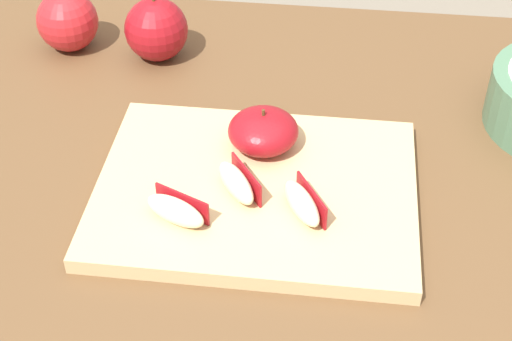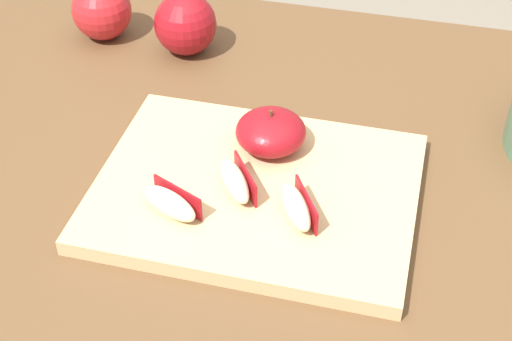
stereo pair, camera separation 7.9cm
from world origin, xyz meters
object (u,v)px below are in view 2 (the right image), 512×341
object	(u,v)px
apple_half_skin_up	(271,132)
whole_apple_crimson	(102,10)
apple_wedge_middle	(297,207)
apple_wedge_back	(236,181)
apple_wedge_near_knife	(170,203)
whole_apple_red_delicious	(185,24)
cutting_board	(256,191)

from	to	relation	value
apple_half_skin_up	whole_apple_crimson	distance (m)	0.36
apple_wedge_middle	whole_apple_crimson	world-z (taller)	whole_apple_crimson
apple_wedge_back	apple_wedge_near_knife	size ratio (longest dim) A/B	0.96
apple_half_skin_up	whole_apple_red_delicious	distance (m)	0.26
cutting_board	whole_apple_red_delicious	size ratio (longest dim) A/B	3.67
apple_wedge_back	whole_apple_red_delicious	distance (m)	0.32
apple_half_skin_up	cutting_board	bearing A→B (deg)	-90.01
apple_half_skin_up	apple_wedge_near_knife	distance (m)	0.15
apple_wedge_near_knife	whole_apple_red_delicious	bearing A→B (deg)	105.72
apple_half_skin_up	apple_wedge_near_knife	xyz separation A→B (m)	(-0.07, -0.13, -0.01)
apple_wedge_back	whole_apple_crimson	distance (m)	0.40
cutting_board	apple_wedge_back	size ratio (longest dim) A/B	5.03
apple_half_skin_up	whole_apple_red_delicious	size ratio (longest dim) A/B	0.85
apple_wedge_middle	whole_apple_crimson	bearing A→B (deg)	137.46
cutting_board	whole_apple_crimson	size ratio (longest dim) A/B	3.74
apple_wedge_near_knife	whole_apple_crimson	bearing A→B (deg)	122.61
apple_wedge_middle	whole_apple_crimson	distance (m)	0.47
apple_wedge_middle	whole_apple_crimson	xyz separation A→B (m)	(-0.34, 0.32, 0.01)
apple_wedge_near_knife	apple_wedge_middle	world-z (taller)	same
apple_half_skin_up	apple_wedge_middle	xyz separation A→B (m)	(0.05, -0.11, -0.01)
cutting_board	whole_apple_red_delicious	xyz separation A→B (m)	(-0.17, 0.27, 0.03)
apple_wedge_near_knife	apple_half_skin_up	bearing A→B (deg)	61.03
cutting_board	apple_half_skin_up	size ratio (longest dim) A/B	4.30
whole_apple_red_delicious	whole_apple_crimson	world-z (taller)	whole_apple_red_delicious
cutting_board	apple_half_skin_up	world-z (taller)	apple_half_skin_up
apple_wedge_back	whole_apple_red_delicious	world-z (taller)	whole_apple_red_delicious
apple_wedge_near_knife	whole_apple_red_delicious	world-z (taller)	whole_apple_red_delicious
cutting_board	apple_wedge_back	bearing A→B (deg)	-138.95
apple_half_skin_up	whole_apple_red_delicious	bearing A→B (deg)	129.69
whole_apple_crimson	apple_half_skin_up	bearing A→B (deg)	-35.76
cutting_board	whole_apple_crimson	xyz separation A→B (m)	(-0.29, 0.28, 0.03)
apple_half_skin_up	apple_wedge_near_knife	world-z (taller)	apple_half_skin_up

